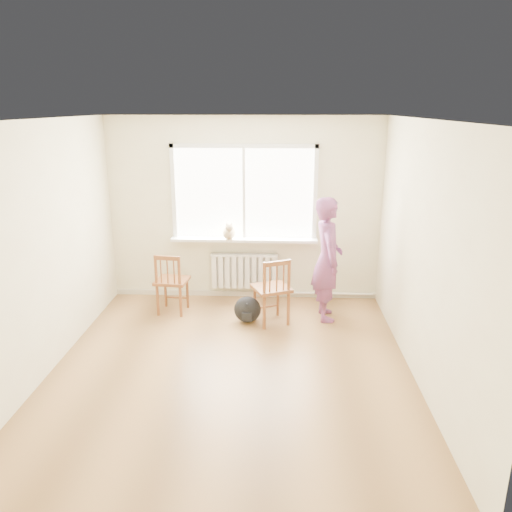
# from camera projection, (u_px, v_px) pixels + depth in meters

# --- Properties ---
(floor) EXTENTS (4.50, 4.50, 0.00)m
(floor) POSITION_uv_depth(u_px,v_px,m) (231.00, 369.00, 5.58)
(floor) COLOR #A47443
(floor) RESTS_ON ground
(ceiling) EXTENTS (4.50, 4.50, 0.00)m
(ceiling) POSITION_uv_depth(u_px,v_px,m) (227.00, 119.00, 4.80)
(ceiling) COLOR white
(ceiling) RESTS_ON back_wall
(back_wall) EXTENTS (4.00, 0.01, 2.70)m
(back_wall) POSITION_uv_depth(u_px,v_px,m) (244.00, 210.00, 7.34)
(back_wall) COLOR beige
(back_wall) RESTS_ON ground
(window) EXTENTS (2.12, 0.05, 1.42)m
(window) POSITION_uv_depth(u_px,v_px,m) (244.00, 189.00, 7.22)
(window) COLOR white
(window) RESTS_ON back_wall
(windowsill) EXTENTS (2.15, 0.22, 0.04)m
(windowsill) POSITION_uv_depth(u_px,v_px,m) (244.00, 240.00, 7.36)
(windowsill) COLOR white
(windowsill) RESTS_ON back_wall
(radiator) EXTENTS (1.00, 0.12, 0.55)m
(radiator) POSITION_uv_depth(u_px,v_px,m) (244.00, 271.00, 7.52)
(radiator) COLOR white
(radiator) RESTS_ON back_wall
(heating_pipe) EXTENTS (1.40, 0.04, 0.04)m
(heating_pipe) POSITION_uv_depth(u_px,v_px,m) (326.00, 294.00, 7.59)
(heating_pipe) COLOR silver
(heating_pipe) RESTS_ON back_wall
(baseboard) EXTENTS (4.00, 0.03, 0.08)m
(baseboard) POSITION_uv_depth(u_px,v_px,m) (245.00, 294.00, 7.70)
(baseboard) COLOR beige
(baseboard) RESTS_ON ground
(chair_left) EXTENTS (0.48, 0.46, 0.88)m
(chair_left) POSITION_uv_depth(u_px,v_px,m) (171.00, 283.00, 6.97)
(chair_left) COLOR brown
(chair_left) RESTS_ON floor
(chair_right) EXTENTS (0.59, 0.58, 0.92)m
(chair_right) POSITION_uv_depth(u_px,v_px,m) (273.00, 291.00, 6.62)
(chair_right) COLOR brown
(chair_right) RESTS_ON floor
(person) EXTENTS (0.46, 0.65, 1.69)m
(person) POSITION_uv_depth(u_px,v_px,m) (327.00, 259.00, 6.71)
(person) COLOR #B33B61
(person) RESTS_ON floor
(cat) EXTENTS (0.22, 0.43, 0.29)m
(cat) POSITION_uv_depth(u_px,v_px,m) (229.00, 232.00, 7.24)
(cat) COLOR beige
(cat) RESTS_ON windowsill
(backpack) EXTENTS (0.40, 0.32, 0.36)m
(backpack) POSITION_uv_depth(u_px,v_px,m) (248.00, 310.00, 6.74)
(backpack) COLOR black
(backpack) RESTS_ON floor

